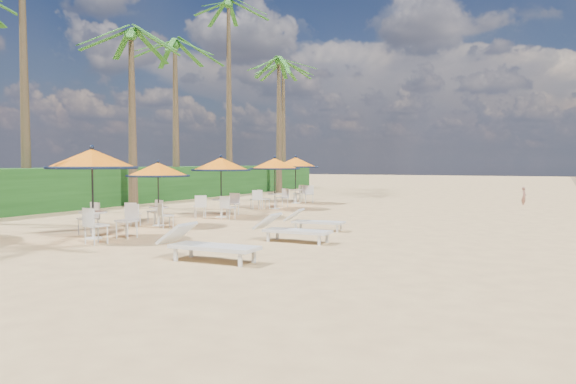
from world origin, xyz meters
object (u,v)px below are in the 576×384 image
at_px(station_2, 221,172).
at_px(lounger_far, 312,220).
at_px(station_4, 297,168).
at_px(lounger_mid, 290,229).
at_px(station_3, 274,170).
at_px(station_1, 157,178).
at_px(lounger_near, 205,244).
at_px(station_0, 94,170).

height_order(station_2, lounger_far, station_2).
height_order(station_2, station_4, station_4).
bearing_deg(lounger_mid, station_3, 120.01).
bearing_deg(station_4, station_3, -81.53).
distance_m(station_3, lounger_mid, 10.43).
height_order(station_3, lounger_mid, station_3).
xyz_separation_m(station_1, lounger_near, (5.08, -4.73, -1.19)).
relative_size(lounger_near, lounger_mid, 1.08).
height_order(station_4, lounger_near, station_4).
xyz_separation_m(station_0, station_2, (-0.18, 6.46, -0.14)).
height_order(station_1, station_3, station_3).
distance_m(station_4, lounger_mid, 13.79).
bearing_deg(lounger_near, station_0, 160.64).
height_order(station_2, lounger_near, station_2).
height_order(station_3, station_4, station_4).
bearing_deg(lounger_far, station_4, 111.18).
relative_size(lounger_near, lounger_far, 1.18).
height_order(lounger_near, lounger_far, lounger_near).
distance_m(station_3, lounger_near, 13.26).
xyz_separation_m(station_1, lounger_mid, (5.42, -1.42, -1.22)).
xyz_separation_m(station_3, lounger_near, (4.79, -12.29, -1.34)).
relative_size(station_0, station_4, 1.04).
distance_m(station_0, station_4, 14.28).
distance_m(lounger_near, lounger_mid, 3.34).
xyz_separation_m(station_3, lounger_far, (4.69, -6.50, -1.40)).
height_order(station_0, lounger_near, station_0).
bearing_deg(station_4, station_2, -86.01).
bearing_deg(station_1, station_2, 84.62).
bearing_deg(station_0, lounger_near, -18.73).
height_order(station_0, station_1, station_0).
distance_m(station_1, station_4, 11.08).
xyz_separation_m(station_1, station_3, (0.29, 7.56, 0.15)).
distance_m(station_0, lounger_mid, 5.45).
distance_m(station_0, station_3, 10.74).
bearing_deg(station_0, station_1, 98.68).
relative_size(station_3, lounger_far, 1.26).
height_order(station_3, lounger_far, station_3).
bearing_deg(station_0, lounger_far, 43.31).
height_order(station_0, lounger_far, station_0).
xyz_separation_m(station_0, lounger_near, (4.59, -1.56, -1.47)).
distance_m(station_1, lounger_far, 5.24).
relative_size(station_2, station_4, 0.97).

